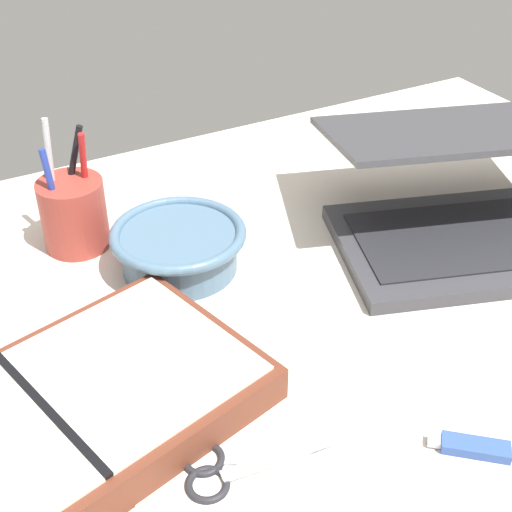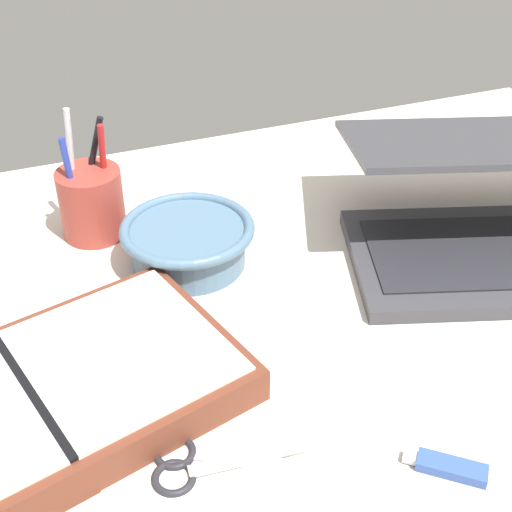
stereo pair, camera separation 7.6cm
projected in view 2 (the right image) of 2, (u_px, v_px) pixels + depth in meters
The scene contains 8 objects.
desk_top at pixel (263, 355), 75.11cm from camera, with size 140.00×100.00×2.00cm, color beige.
laptop at pixel (489, 217), 86.55cm from camera, with size 41.20×38.79×14.48cm.
bowl at pixel (188, 241), 85.37cm from camera, with size 16.16×16.16×5.58cm.
pen_cup at pixel (91, 202), 89.96cm from camera, with size 8.09×8.09×16.65cm.
planner at pixel (34, 407), 65.04cm from camera, with size 42.36×30.18×4.24cm.
scissors at pixel (194, 464), 61.85cm from camera, with size 13.72×8.24×0.80cm.
paper_sheet_front at pixel (228, 484), 60.41cm from camera, with size 21.28×26.55×0.16cm, color silver.
usb_drive at pixel (449, 467), 61.35cm from camera, with size 6.51×5.90×1.00cm.
Camera 2 is at (-20.95, -51.51, 52.56)cm, focal length 50.00 mm.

